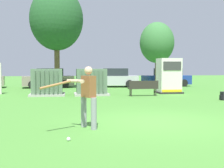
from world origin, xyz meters
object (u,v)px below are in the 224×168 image
batter (87,94)px  parked_car_rightmost (167,78)px  park_bench (143,87)px  sports_ball (69,139)px  parked_car_left_of_center (48,79)px  transformer_west (47,83)px  parked_car_right_of_center (114,78)px  transformer_mid_west (91,82)px  generator_enclosure (169,76)px  backpack (223,96)px

batter → parked_car_rightmost: (8.39, 16.59, -0.22)m
park_bench → parked_car_rightmost: (4.41, 8.09, 0.22)m
sports_ball → parked_car_left_of_center: size_ratio=0.02×
transformer_west → parked_car_right_of_center: bearing=52.1°
sports_ball → parked_car_right_of_center: (4.07, 17.75, 0.71)m
park_bench → parked_car_left_of_center: parked_car_left_of_center is taller
parked_car_left_of_center → parked_car_rightmost: size_ratio=1.00×
sports_ball → parked_car_left_of_center: parked_car_left_of_center is taller
transformer_west → park_bench: transformer_west is taller
transformer_mid_west → generator_enclosure: size_ratio=0.91×
transformer_mid_west → park_bench: 3.22m
park_bench → batter: bearing=-115.1°
transformer_west → transformer_mid_west: 2.66m
park_bench → backpack: 4.49m
parked_car_rightmost → parked_car_right_of_center: bearing=-178.4°
generator_enclosure → batter: bearing=-121.4°
parked_car_left_of_center → sports_ball: bearing=-85.1°
parked_car_left_of_center → parked_car_rightmost: same height
batter → parked_car_right_of_center: (3.54, 16.46, -0.22)m
batter → parked_car_rightmost: bearing=63.2°
backpack → park_bench: bearing=142.0°
transformer_mid_west → batter: bearing=-95.7°
transformer_west → parked_car_rightmost: 12.21m
parked_car_right_of_center → backpack: bearing=-69.7°
backpack → parked_car_left_of_center: size_ratio=0.10×
generator_enclosure → transformer_west: bearing=-177.5°
transformer_west → parked_car_left_of_center: same height
batter → parked_car_right_of_center: bearing=77.9°
backpack → parked_car_rightmost: (0.88, 10.85, 0.54)m
parked_car_right_of_center → transformer_west: bearing=-127.9°
generator_enclosure → parked_car_left_of_center: bearing=141.4°
generator_enclosure → park_bench: bearing=-144.0°
batter → parked_car_right_of_center: batter is taller
park_bench → sports_ball: (-4.50, -9.79, -0.49)m
transformer_west → batter: batter is taller
transformer_west → parked_car_left_of_center: bearing=92.9°
transformer_mid_west → backpack: transformer_mid_west is taller
sports_ball → parked_car_rightmost: bearing=63.5°
sports_ball → generator_enclosure: bearing=59.6°
backpack → parked_car_rightmost: bearing=85.4°
transformer_mid_west → batter: size_ratio=1.21×
transformer_west → transformer_mid_west: bearing=-3.3°
park_bench → parked_car_left_of_center: size_ratio=0.41×
transformer_west → parked_car_left_of_center: 6.89m
parked_car_left_of_center → parked_car_right_of_center: size_ratio=1.00×
generator_enclosure → parked_car_left_of_center: generator_enclosure is taller
sports_ball → parked_car_rightmost: size_ratio=0.02×
parked_car_right_of_center → parked_car_rightmost: bearing=1.6°
sports_ball → backpack: bearing=41.2°
batter → parked_car_right_of_center: size_ratio=0.40×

